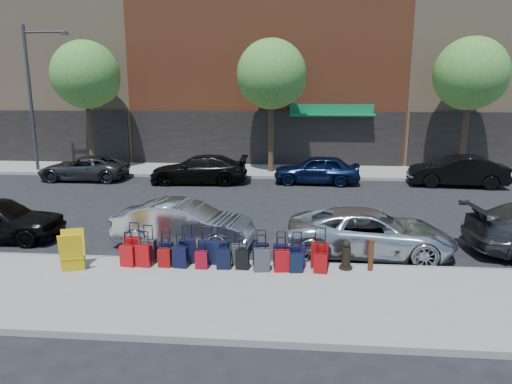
# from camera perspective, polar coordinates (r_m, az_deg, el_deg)

# --- Properties ---
(ground) EXTENTS (120.00, 120.00, 0.00)m
(ground) POSITION_cam_1_polar(r_m,az_deg,el_deg) (16.90, -1.61, -3.48)
(ground) COLOR black
(ground) RESTS_ON ground
(sidewalk_near) EXTENTS (60.00, 4.00, 0.15)m
(sidewalk_near) POSITION_cam_1_polar(r_m,az_deg,el_deg) (10.84, -5.60, -12.66)
(sidewalk_near) COLOR gray
(sidewalk_near) RESTS_ON ground
(sidewalk_far) EXTENTS (60.00, 4.00, 0.15)m
(sidewalk_far) POSITION_cam_1_polar(r_m,az_deg,el_deg) (26.60, 0.83, 2.67)
(sidewalk_far) COLOR gray
(sidewalk_far) RESTS_ON ground
(curb_near) EXTENTS (60.00, 0.08, 0.15)m
(curb_near) POSITION_cam_1_polar(r_m,az_deg,el_deg) (12.67, -3.94, -8.78)
(curb_near) COLOR gray
(curb_near) RESTS_ON ground
(curb_far) EXTENTS (60.00, 0.08, 0.15)m
(curb_far) POSITION_cam_1_polar(r_m,az_deg,el_deg) (24.62, 0.49, 1.85)
(curb_far) COLOR gray
(curb_far) RESTS_ON ground
(building_left) EXTENTS (15.00, 12.12, 16.00)m
(building_left) POSITION_cam_1_polar(r_m,az_deg,el_deg) (38.64, -23.67, 16.54)
(building_left) COLOR #8F7357
(building_left) RESTS_ON ground
(building_center) EXTENTS (17.00, 12.85, 20.00)m
(building_center) POSITION_cam_1_polar(r_m,az_deg,el_deg) (34.57, 1.91, 21.47)
(building_center) COLOR brown
(building_center) RESTS_ON ground
(building_right) EXTENTS (15.00, 12.12, 18.00)m
(building_right) POSITION_cam_1_polar(r_m,az_deg,el_deg) (37.17, 28.73, 17.82)
(building_right) COLOR #8F7357
(building_right) RESTS_ON ground
(tree_left) EXTENTS (3.80, 3.80, 7.27)m
(tree_left) POSITION_cam_1_polar(r_m,az_deg,el_deg) (28.19, -20.23, 13.37)
(tree_left) COLOR black
(tree_left) RESTS_ON sidewalk_far
(tree_center) EXTENTS (3.80, 3.80, 7.27)m
(tree_center) POSITION_cam_1_polar(r_m,az_deg,el_deg) (25.66, 2.26, 14.26)
(tree_center) COLOR black
(tree_center) RESTS_ON sidewalk_far
(tree_right) EXTENTS (3.80, 3.80, 7.27)m
(tree_right) POSITION_cam_1_polar(r_m,az_deg,el_deg) (27.26, 25.51, 12.98)
(tree_right) COLOR black
(tree_right) RESTS_ON sidewalk_far
(streetlight) EXTENTS (2.59, 0.18, 8.00)m
(streetlight) POSITION_cam_1_polar(r_m,az_deg,el_deg) (28.92, -26.09, 11.35)
(streetlight) COLOR #333338
(streetlight) RESTS_ON sidewalk_far
(suitcase_front_0) EXTENTS (0.47, 0.28, 1.07)m
(suitcase_front_0) POSITION_cam_1_polar(r_m,az_deg,el_deg) (12.87, -14.99, -6.90)
(suitcase_front_0) COLOR maroon
(suitcase_front_0) RESTS_ON sidewalk_near
(suitcase_front_1) EXTENTS (0.45, 0.28, 1.03)m
(suitcase_front_1) POSITION_cam_1_polar(r_m,az_deg,el_deg) (12.69, -13.35, -7.15)
(suitcase_front_1) COLOR #3B3A40
(suitcase_front_1) RESTS_ON sidewalk_near
(suitcase_front_2) EXTENTS (0.39, 0.23, 0.90)m
(suitcase_front_2) POSITION_cam_1_polar(r_m,az_deg,el_deg) (12.62, -11.17, -7.35)
(suitcase_front_2) COLOR black
(suitcase_front_2) RESTS_ON sidewalk_near
(suitcase_front_3) EXTENTS (0.48, 0.32, 1.06)m
(suitcase_front_3) POSITION_cam_1_polar(r_m,az_deg,el_deg) (12.46, -8.56, -7.27)
(suitcase_front_3) COLOR black
(suitcase_front_3) RESTS_ON sidewalk_near
(suitcase_front_4) EXTENTS (0.43, 0.25, 1.01)m
(suitcase_front_4) POSITION_cam_1_polar(r_m,az_deg,el_deg) (12.34, -6.16, -7.47)
(suitcase_front_4) COLOR black
(suitcase_front_4) RESTS_ON sidewalk_near
(suitcase_front_5) EXTENTS (0.45, 0.28, 1.02)m
(suitcase_front_5) POSITION_cam_1_polar(r_m,az_deg,el_deg) (12.26, -4.41, -7.56)
(suitcase_front_5) COLOR black
(suitcase_front_5) RESTS_ON sidewalk_near
(suitcase_front_6) EXTENTS (0.39, 0.23, 0.90)m
(suitcase_front_6) POSITION_cam_1_polar(r_m,az_deg,el_deg) (12.21, -2.14, -7.81)
(suitcase_front_6) COLOR #37373C
(suitcase_front_6) RESTS_ON sidewalk_near
(suitcase_front_7) EXTENTS (0.42, 0.26, 0.96)m
(suitcase_front_7) POSITION_cam_1_polar(r_m,az_deg,el_deg) (12.17, 0.60, -7.77)
(suitcase_front_7) COLOR black
(suitcase_front_7) RESTS_ON sidewalk_near
(suitcase_front_8) EXTENTS (0.40, 0.23, 0.95)m
(suitcase_front_8) POSITION_cam_1_polar(r_m,az_deg,el_deg) (12.11, 3.14, -7.92)
(suitcase_front_8) COLOR black
(suitcase_front_8) RESTS_ON sidewalk_near
(suitcase_front_9) EXTENTS (0.42, 0.26, 0.96)m
(suitcase_front_9) POSITION_cam_1_polar(r_m,az_deg,el_deg) (12.07, 5.15, -8.00)
(suitcase_front_9) COLOR black
(suitcase_front_9) RESTS_ON sidewalk_near
(suitcase_front_10) EXTENTS (0.46, 0.28, 1.07)m
(suitcase_front_10) POSITION_cam_1_polar(r_m,az_deg,el_deg) (12.11, 7.96, -7.84)
(suitcase_front_10) COLOR maroon
(suitcase_front_10) RESTS_ON sidewalk_near
(suitcase_back_0) EXTENTS (0.42, 0.28, 0.92)m
(suitcase_back_0) POSITION_cam_1_polar(r_m,az_deg,el_deg) (12.57, -15.70, -7.66)
(suitcase_back_0) COLOR #B10B0F
(suitcase_back_0) RESTS_ON sidewalk_near
(suitcase_back_1) EXTENTS (0.43, 0.29, 0.95)m
(suitcase_back_1) POSITION_cam_1_polar(r_m,az_deg,el_deg) (12.44, -13.84, -7.72)
(suitcase_back_1) COLOR #A10A0D
(suitcase_back_1) RESTS_ON sidewalk_near
(suitcase_back_2) EXTENTS (0.35, 0.21, 0.80)m
(suitcase_back_2) POSITION_cam_1_polar(r_m,az_deg,el_deg) (12.31, -11.33, -8.05)
(suitcase_back_2) COLOR maroon
(suitcase_back_2) RESTS_ON sidewalk_near
(suitcase_back_3) EXTENTS (0.41, 0.26, 0.91)m
(suitcase_back_3) POSITION_cam_1_polar(r_m,az_deg,el_deg) (12.19, -9.43, -8.00)
(suitcase_back_3) COLOR black
(suitcase_back_3) RESTS_ON sidewalk_near
(suitcase_back_4) EXTENTS (0.32, 0.19, 0.76)m
(suitcase_back_4) POSITION_cam_1_polar(r_m,az_deg,el_deg) (12.05, -6.81, -8.40)
(suitcase_back_4) COLOR maroon
(suitcase_back_4) RESTS_ON sidewalk_near
(suitcase_back_5) EXTENTS (0.37, 0.22, 0.87)m
(suitcase_back_5) POSITION_cam_1_polar(r_m,az_deg,el_deg) (11.98, -4.06, -8.31)
(suitcase_back_5) COLOR black
(suitcase_back_5) RESTS_ON sidewalk_near
(suitcase_back_6) EXTENTS (0.35, 0.22, 0.81)m
(suitcase_back_6) POSITION_cam_1_polar(r_m,az_deg,el_deg) (11.93, -1.71, -8.44)
(suitcase_back_6) COLOR black
(suitcase_back_6) RESTS_ON sidewalk_near
(suitcase_back_7) EXTENTS (0.44, 0.30, 0.96)m
(suitcase_back_7) POSITION_cam_1_polar(r_m,az_deg,el_deg) (11.78, 0.70, -8.49)
(suitcase_back_7) COLOR #38383D
(suitcase_back_7) RESTS_ON sidewalk_near
(suitcase_back_8) EXTENTS (0.40, 0.27, 0.90)m
(suitcase_back_8) POSITION_cam_1_polar(r_m,az_deg,el_deg) (11.79, 3.22, -8.58)
(suitcase_back_8) COLOR #98090D
(suitcase_back_8) RESTS_ON sidewalk_near
(suitcase_back_9) EXTENTS (0.36, 0.24, 0.81)m
(suitcase_back_9) POSITION_cam_1_polar(r_m,az_deg,el_deg) (11.78, 5.02, -8.77)
(suitcase_back_9) COLOR black
(suitcase_back_9) RESTS_ON sidewalk_near
(suitcase_back_10) EXTENTS (0.36, 0.24, 0.81)m
(suitcase_back_10) POSITION_cam_1_polar(r_m,az_deg,el_deg) (11.80, 8.07, -8.82)
(suitcase_back_10) COLOR #96090B
(suitcase_back_10) RESTS_ON sidewalk_near
(fire_hydrant) EXTENTS (0.40, 0.35, 0.77)m
(fire_hydrant) POSITION_cam_1_polar(r_m,az_deg,el_deg) (12.14, 11.20, -7.81)
(fire_hydrant) COLOR black
(fire_hydrant) RESTS_ON sidewalk_near
(bollard) EXTENTS (0.15, 0.15, 0.82)m
(bollard) POSITION_cam_1_polar(r_m,az_deg,el_deg) (12.14, 14.17, -7.60)
(bollard) COLOR #38190C
(bollard) RESTS_ON sidewalk_near
(display_rack) EXTENTS (0.75, 0.78, 1.02)m
(display_rack) POSITION_cam_1_polar(r_m,az_deg,el_deg) (12.70, -21.98, -6.87)
(display_rack) COLOR gold
(display_rack) RESTS_ON sidewalk_near
(car_near_1) EXTENTS (4.34, 1.87, 1.39)m
(car_near_1) POSITION_cam_1_polar(r_m,az_deg,el_deg) (14.10, -9.01, -3.99)
(car_near_1) COLOR #B9BBC0
(car_near_1) RESTS_ON ground
(car_near_2) EXTENTS (4.87, 2.50, 1.32)m
(car_near_2) POSITION_cam_1_polar(r_m,az_deg,el_deg) (13.67, 14.06, -4.92)
(car_near_2) COLOR silver
(car_near_2) RESTS_ON ground
(car_far_0) EXTENTS (4.63, 2.17, 1.28)m
(car_far_0) POSITION_cam_1_polar(r_m,az_deg,el_deg) (25.81, -20.76, 2.80)
(car_far_0) COLOR #333235
(car_far_0) RESTS_ON ground
(car_far_1) EXTENTS (5.06, 2.28, 1.44)m
(car_far_1) POSITION_cam_1_polar(r_m,az_deg,el_deg) (23.49, -7.15, 2.82)
(car_far_1) COLOR black
(car_far_1) RESTS_ON ground
(car_far_2) EXTENTS (4.40, 1.96, 1.47)m
(car_far_2) POSITION_cam_1_polar(r_m,az_deg,el_deg) (23.38, 7.60, 2.81)
(car_far_2) COLOR #0B1534
(car_far_2) RESTS_ON ground
(car_far_3) EXTENTS (4.72, 1.98, 1.52)m
(car_far_3) POSITION_cam_1_polar(r_m,az_deg,el_deg) (24.65, 23.84, 2.39)
(car_far_3) COLOR black
(car_far_3) RESTS_ON ground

